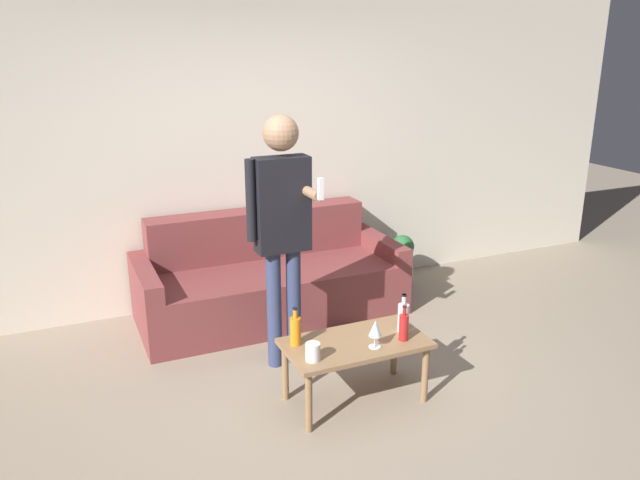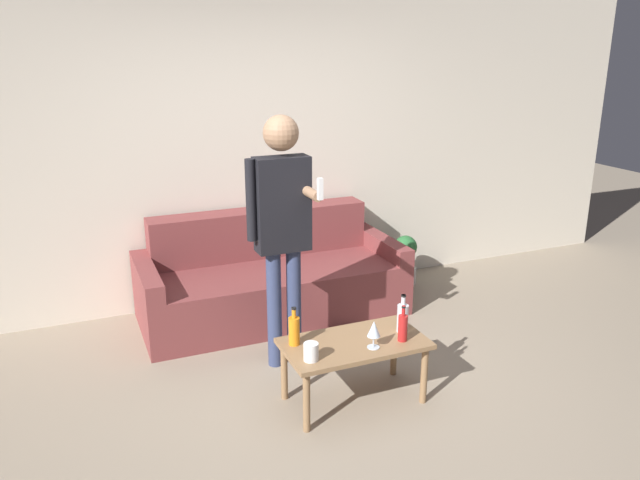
{
  "view_description": "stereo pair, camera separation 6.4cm",
  "coord_description": "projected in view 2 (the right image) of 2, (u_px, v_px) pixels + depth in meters",
  "views": [
    {
      "loc": [
        -1.57,
        -3.03,
        2.22
      ],
      "look_at": [
        0.04,
        0.63,
        0.95
      ],
      "focal_mm": 35.0,
      "sensor_mm": 36.0,
      "label": 1
    },
    {
      "loc": [
        -1.52,
        -3.06,
        2.22
      ],
      "look_at": [
        0.04,
        0.63,
        0.95
      ],
      "focal_mm": 35.0,
      "sensor_mm": 36.0,
      "label": 2
    }
  ],
  "objects": [
    {
      "name": "wall_back",
      "position": [
        248.0,
        148.0,
        5.37
      ],
      "size": [
        8.0,
        0.06,
        2.7
      ],
      "color": "beige",
      "rests_on": "ground_plane"
    },
    {
      "name": "coffee_table",
      "position": [
        354.0,
        349.0,
        3.95
      ],
      "size": [
        0.91,
        0.49,
        0.42
      ],
      "color": "#8E6B47",
      "rests_on": "ground_plane"
    },
    {
      "name": "couch",
      "position": [
        271.0,
        279.0,
        5.29
      ],
      "size": [
        2.18,
        0.92,
        0.85
      ],
      "color": "brown",
      "rests_on": "ground_plane"
    },
    {
      "name": "potted_plant",
      "position": [
        405.0,
        259.0,
        5.97
      ],
      "size": [
        0.23,
        0.23,
        0.47
      ],
      "color": "silver",
      "rests_on": "ground_plane"
    },
    {
      "name": "bottle_green",
      "position": [
        403.0,
        327.0,
        3.91
      ],
      "size": [
        0.06,
        0.06,
        0.24
      ],
      "color": "#B21E1E",
      "rests_on": "coffee_table"
    },
    {
      "name": "wine_glass_near",
      "position": [
        374.0,
        330.0,
        3.81
      ],
      "size": [
        0.08,
        0.08,
        0.18
      ],
      "color": "silver",
      "rests_on": "coffee_table"
    },
    {
      "name": "person_standing_front",
      "position": [
        282.0,
        219.0,
        4.21
      ],
      "size": [
        0.44,
        0.44,
        1.78
      ],
      "color": "navy",
      "rests_on": "ground_plane"
    },
    {
      "name": "bottle_orange",
      "position": [
        294.0,
        330.0,
        3.86
      ],
      "size": [
        0.07,
        0.07,
        0.25
      ],
      "color": "orange",
      "rests_on": "coffee_table"
    },
    {
      "name": "cup_on_table",
      "position": [
        311.0,
        352.0,
        3.68
      ],
      "size": [
        0.09,
        0.09,
        0.11
      ],
      "color": "white",
      "rests_on": "coffee_table"
    },
    {
      "name": "bottle_dark",
      "position": [
        403.0,
        317.0,
        4.03
      ],
      "size": [
        0.07,
        0.07,
        0.26
      ],
      "color": "silver",
      "rests_on": "coffee_table"
    },
    {
      "name": "ground_plane",
      "position": [
        352.0,
        412.0,
        3.92
      ],
      "size": [
        16.0,
        16.0,
        0.0
      ],
      "primitive_type": "plane",
      "color": "gray"
    }
  ]
}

